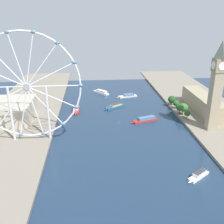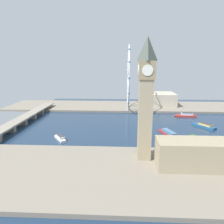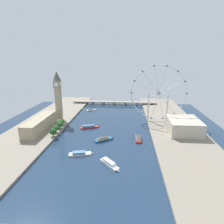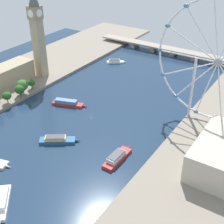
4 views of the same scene
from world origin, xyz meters
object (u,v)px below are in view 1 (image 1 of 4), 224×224
(tour_boat_5, at_px, (128,96))
(tour_boat_1, at_px, (115,106))
(clock_tower, at_px, (216,86))
(tour_boat_0, at_px, (101,92))
(riverside_hall, at_px, (11,111))
(tour_boat_2, at_px, (145,120))
(ferris_wheel, at_px, (27,87))
(tour_boat_3, at_px, (76,109))
(parliament_block, at_px, (203,103))
(tour_boat_4, at_px, (199,175))

(tour_boat_5, bearing_deg, tour_boat_1, 48.94)
(clock_tower, distance_m, tour_boat_1, 138.58)
(tour_boat_0, height_order, tour_boat_5, tour_boat_0)
(riverside_hall, height_order, tour_boat_2, riverside_hall)
(ferris_wheel, height_order, tour_boat_3, ferris_wheel)
(parliament_block, distance_m, tour_boat_5, 115.89)
(tour_boat_0, relative_size, tour_boat_2, 0.82)
(ferris_wheel, bearing_deg, clock_tower, -177.48)
(parliament_block, relative_size, tour_boat_2, 2.69)
(ferris_wheel, bearing_deg, tour_boat_5, -129.84)
(tour_boat_4, xyz_separation_m, tour_boat_5, (26.93, -214.14, -0.26))
(riverside_hall, relative_size, tour_boat_3, 1.81)
(ferris_wheel, xyz_separation_m, tour_boat_2, (-124.35, -42.11, -54.54))
(tour_boat_5, bearing_deg, parliament_block, 125.38)
(riverside_hall, bearing_deg, tour_boat_1, -163.19)
(riverside_hall, relative_size, tour_boat_4, 2.67)
(tour_boat_0, distance_m, tour_boat_5, 45.98)
(parliament_block, xyz_separation_m, tour_boat_0, (127.08, -97.99, -11.09))
(tour_boat_1, height_order, tour_boat_4, tour_boat_1)
(tour_boat_2, bearing_deg, parliament_block, 176.35)
(tour_boat_1, distance_m, tour_boat_3, 52.97)
(tour_boat_5, bearing_deg, tour_boat_4, 83.82)
(parliament_block, bearing_deg, riverside_hall, 2.23)
(tour_boat_3, relative_size, tour_boat_4, 1.48)
(riverside_hall, height_order, tour_boat_3, riverside_hall)
(clock_tower, xyz_separation_m, tour_boat_2, (65.45, -33.74, -49.82))
(clock_tower, xyz_separation_m, tour_boat_0, (113.34, -153.64, -49.85))
(tour_boat_0, xyz_separation_m, tour_boat_5, (-40.41, 21.93, -0.52))
(parliament_block, distance_m, tour_boat_0, 160.85)
(parliament_block, bearing_deg, tour_boat_5, -41.27)
(riverside_hall, distance_m, tour_boat_2, 159.87)
(clock_tower, relative_size, tour_boat_4, 4.15)
(riverside_hall, xyz_separation_m, tour_boat_0, (-111.05, -107.27, -11.59))
(ferris_wheel, relative_size, tour_boat_2, 3.00)
(clock_tower, relative_size, tour_boat_5, 2.81)
(tour_boat_2, bearing_deg, clock_tower, 133.61)
(tour_boat_2, bearing_deg, tour_boat_5, -104.75)
(parliament_block, bearing_deg, tour_boat_3, -7.56)
(tour_boat_0, height_order, tour_boat_3, tour_boat_3)
(tour_boat_4, relative_size, tour_boat_5, 0.68)
(ferris_wheel, relative_size, tour_boat_3, 3.15)
(tour_boat_0, bearing_deg, clock_tower, 174.77)
(clock_tower, distance_m, tour_boat_0, 197.33)
(tour_boat_3, relative_size, tour_boat_5, 1.00)
(clock_tower, height_order, tour_boat_0, clock_tower)
(riverside_hall, distance_m, tour_boat_1, 132.93)
(ferris_wheel, relative_size, tour_boat_0, 3.67)
(tour_boat_1, bearing_deg, ferris_wheel, 10.61)
(tour_boat_1, distance_m, tour_boat_4, 174.89)
(ferris_wheel, bearing_deg, tour_boat_1, -134.73)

